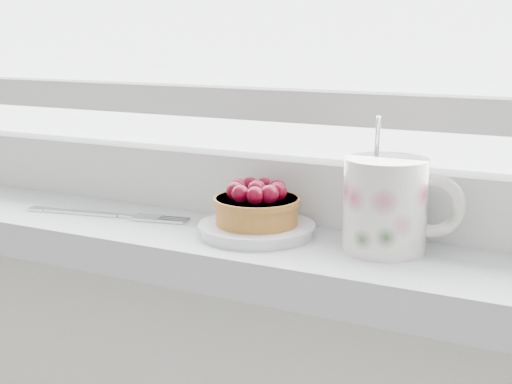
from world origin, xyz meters
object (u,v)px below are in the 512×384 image
Objects in this scene: raspberry_tart at (257,205)px; fork at (105,214)px; saucer at (257,229)px; floral_mug at (388,203)px.

raspberry_tart is 0.20m from fork.
saucer is 0.15m from floral_mug.
floral_mug reaches higher than fork.
saucer is at bearing -176.11° from floral_mug.
fork is at bearing -176.58° from raspberry_tart.
raspberry_tart is (0.00, 0.00, 0.03)m from saucer.
saucer is at bearing -119.84° from raspberry_tart.
floral_mug is 0.65× the size of fork.
saucer is 0.03m from raspberry_tart.
saucer is 0.61× the size of fork.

